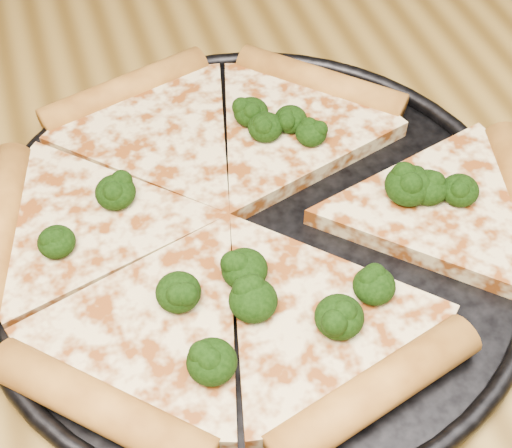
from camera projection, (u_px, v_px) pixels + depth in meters
name	position (u px, v px, depth m)	size (l,w,h in m)	color
dining_table	(138.00, 366.00, 0.57)	(1.20, 0.90, 0.75)	olive
pizza_pan	(256.00, 231.00, 0.53)	(0.40, 0.40, 0.02)	black
pizza	(242.00, 216.00, 0.52)	(0.43, 0.38, 0.03)	beige
broccoli_florets	(292.00, 223.00, 0.50)	(0.31, 0.23, 0.03)	black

